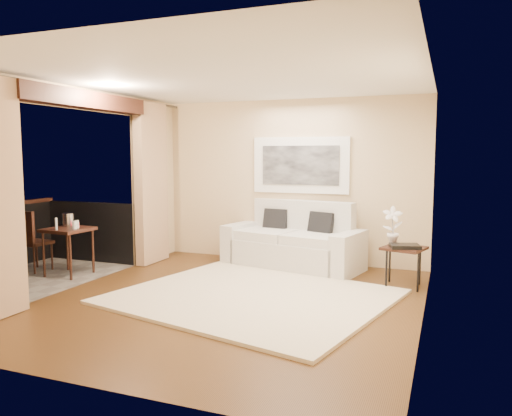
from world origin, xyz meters
The scene contains 18 objects.
floor centered at (0.00, 0.00, 0.00)m, with size 5.00×5.00×0.00m, color #543618.
room_shell centered at (-2.13, 0.00, 2.52)m, with size 5.00×6.40×5.00m.
balcony centered at (-3.31, 0.00, 0.18)m, with size 1.81×2.60×1.17m.
curtains centered at (-2.11, 0.00, 1.34)m, with size 0.16×4.80×2.64m.
artwork centered at (0.17, 2.46, 1.62)m, with size 1.62×0.07×0.92m.
rug centered at (0.21, 0.20, 0.02)m, with size 3.16×2.75×0.04m, color beige.
sofa centered at (0.19, 2.10, 0.37)m, with size 2.32×1.37×1.05m.
side_table centered at (1.93, 1.44, 0.49)m, with size 0.63×0.63×0.55m.
tray centered at (1.95, 1.36, 0.58)m, with size 0.38×0.28×0.05m, color black.
orchid centered at (1.75, 1.62, 0.82)m, with size 0.28×0.19×0.53m, color white.
bistro_table centered at (-2.80, 0.35, 0.63)m, with size 0.64×0.64×0.71m.
balcony_chair_far centered at (-3.48, 0.28, 0.55)m, with size 0.44×0.45×0.95m.
balcony_chair_near centered at (-3.40, -0.27, 0.57)m, with size 0.54×0.54×0.99m.
ice_bucket centered at (-2.91, 0.49, 0.81)m, with size 0.18×0.18×0.20m, color silver.
candle centered at (-2.71, 0.45, 0.74)m, with size 0.06×0.06×0.07m, color red.
vase centered at (-2.80, 0.13, 0.80)m, with size 0.04×0.04×0.18m, color silver.
glass_a centered at (-2.62, 0.30, 0.77)m, with size 0.06×0.06×0.12m, color white.
glass_b centered at (-2.66, 0.38, 0.77)m, with size 0.06×0.06×0.12m, color silver.
Camera 1 is at (2.46, -5.48, 1.79)m, focal length 35.00 mm.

